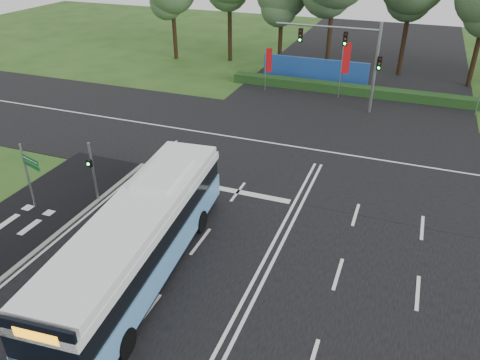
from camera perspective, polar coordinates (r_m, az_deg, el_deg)
name	(u,v)px	position (r m, az deg, el deg)	size (l,w,h in m)	color
ground	(266,258)	(21.72, 3.18, -9.43)	(120.00, 120.00, 0.00)	#254A18
road_main	(266,257)	(21.71, 3.18, -9.39)	(20.00, 120.00, 0.04)	black
road_cross	(322,151)	(31.70, 9.94, 3.49)	(120.00, 14.00, 0.05)	black
bike_path	(4,236)	(25.73, -26.87, -6.08)	(5.00, 18.00, 0.06)	black
kerb_strip	(43,246)	(24.15, -22.90, -7.42)	(0.25, 18.00, 0.12)	gray
city_bus	(140,239)	(20.07, -12.04, -7.07)	(3.93, 13.23, 3.74)	#5996D0
pedestrian_signal	(92,170)	(26.01, -17.55, 1.14)	(0.31, 0.42, 3.48)	gray
street_sign	(29,170)	(26.10, -24.31, 1.11)	(1.41, 0.50, 3.75)	gray
banner_flag_left	(268,63)	(42.34, 3.44, 14.10)	(0.53, 0.27, 3.88)	gray
banner_flag_mid	(345,62)	(41.22, 12.65, 13.87)	(0.67, 0.32, 4.82)	gray
traffic_light_gantry	(353,52)	(38.10, 13.65, 14.93)	(8.41, 0.28, 7.00)	gray
hedge	(352,90)	(43.10, 13.54, 10.63)	(22.00, 1.20, 0.80)	#173613
blue_hoarding	(315,70)	(45.88, 9.11, 13.09)	(10.00, 0.30, 2.20)	#1A4391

